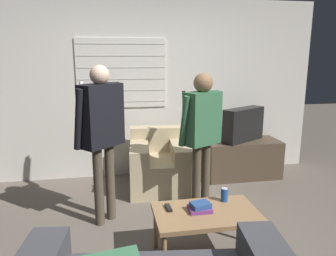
# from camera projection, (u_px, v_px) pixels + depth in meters

# --- Properties ---
(ground_plane) EXTENTS (16.00, 16.00, 0.00)m
(ground_plane) POSITION_uv_depth(u_px,v_px,m) (167.00, 247.00, 3.08)
(ground_plane) COLOR #665B51
(wall_back) EXTENTS (5.20, 0.08, 2.55)m
(wall_back) POSITION_uv_depth(u_px,v_px,m) (142.00, 89.00, 4.75)
(wall_back) COLOR silver
(wall_back) RESTS_ON ground_plane
(armchair_beige) EXTENTS (0.86, 0.92, 0.78)m
(armchair_beige) POSITION_uv_depth(u_px,v_px,m) (160.00, 164.00, 4.41)
(armchair_beige) COLOR #C6B289
(armchair_beige) RESTS_ON ground_plane
(coffee_table) EXTENTS (0.90, 0.55, 0.45)m
(coffee_table) POSITION_uv_depth(u_px,v_px,m) (206.00, 216.00, 2.84)
(coffee_table) COLOR #9E754C
(coffee_table) RESTS_ON ground_plane
(tv_stand) EXTENTS (1.08, 0.51, 0.55)m
(tv_stand) POSITION_uv_depth(u_px,v_px,m) (242.00, 159.00, 4.83)
(tv_stand) COLOR #4C3D2D
(tv_stand) RESTS_ON ground_plane
(tv) EXTENTS (0.71, 0.53, 0.48)m
(tv) POSITION_uv_depth(u_px,v_px,m) (243.00, 125.00, 4.72)
(tv) COLOR black
(tv) RESTS_ON tv_stand
(person_left_standing) EXTENTS (0.53, 0.87, 1.68)m
(person_left_standing) POSITION_uv_depth(u_px,v_px,m) (101.00, 125.00, 3.35)
(person_left_standing) COLOR #4C4233
(person_left_standing) RESTS_ON ground_plane
(person_right_standing) EXTENTS (0.53, 0.82, 1.58)m
(person_right_standing) POSITION_uv_depth(u_px,v_px,m) (201.00, 125.00, 3.66)
(person_right_standing) COLOR #4C4233
(person_right_standing) RESTS_ON ground_plane
(book_stack) EXTENTS (0.20, 0.16, 0.08)m
(book_stack) POSITION_uv_depth(u_px,v_px,m) (200.00, 207.00, 2.83)
(book_stack) COLOR #75387F
(book_stack) RESTS_ON coffee_table
(soda_can) EXTENTS (0.07, 0.07, 0.13)m
(soda_can) POSITION_uv_depth(u_px,v_px,m) (224.00, 195.00, 3.02)
(soda_can) COLOR #194C9E
(soda_can) RESTS_ON coffee_table
(spare_remote) EXTENTS (0.05, 0.13, 0.02)m
(spare_remote) POSITION_uv_depth(u_px,v_px,m) (168.00, 208.00, 2.87)
(spare_remote) COLOR black
(spare_remote) RESTS_ON coffee_table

